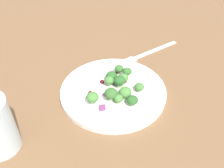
# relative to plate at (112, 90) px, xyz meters

# --- Properties ---
(ground_plane) EXTENTS (1.80, 1.80, 0.02)m
(ground_plane) POSITION_rel_plate_xyz_m (-0.02, 0.02, -0.02)
(ground_plane) COLOR brown
(plate) EXTENTS (0.23, 0.23, 0.02)m
(plate) POSITION_rel_plate_xyz_m (0.00, 0.00, 0.00)
(plate) COLOR white
(plate) RESTS_ON ground_plane
(dressing_pool) EXTENTS (0.14, 0.14, 0.00)m
(dressing_pool) POSITION_rel_plate_xyz_m (0.00, -0.00, 0.00)
(dressing_pool) COLOR white
(dressing_pool) RESTS_ON plate
(broccoli_floret_0) EXTENTS (0.02, 0.02, 0.02)m
(broccoli_floret_0) POSITION_rel_plate_xyz_m (0.05, -0.02, 0.02)
(broccoli_floret_0) COLOR #ADD18E
(broccoli_floret_0) RESTS_ON plate
(broccoli_floret_1) EXTENTS (0.03, 0.03, 0.03)m
(broccoli_floret_1) POSITION_rel_plate_xyz_m (-0.03, -0.02, 0.02)
(broccoli_floret_1) COLOR #8EB77A
(broccoli_floret_1) RESTS_ON plate
(broccoli_floret_2) EXTENTS (0.02, 0.02, 0.02)m
(broccoli_floret_2) POSITION_rel_plate_xyz_m (-0.05, -0.04, 0.02)
(broccoli_floret_2) COLOR #8EB77A
(broccoli_floret_2) RESTS_ON plate
(broccoli_floret_3) EXTENTS (0.02, 0.02, 0.02)m
(broccoli_floret_3) POSITION_rel_plate_xyz_m (-0.01, -0.06, 0.02)
(broccoli_floret_3) COLOR #9EC684
(broccoli_floret_3) RESTS_ON plate
(broccoli_floret_4) EXTENTS (0.02, 0.02, 0.02)m
(broccoli_floret_4) POSITION_rel_plate_xyz_m (0.04, -0.03, 0.02)
(broccoli_floret_4) COLOR #ADD18E
(broccoli_floret_4) RESTS_ON plate
(broccoli_floret_5) EXTENTS (0.03, 0.03, 0.03)m
(broccoli_floret_5) POSITION_rel_plate_xyz_m (-0.04, 0.04, 0.02)
(broccoli_floret_5) COLOR #9EC684
(broccoli_floret_5) RESTS_ON plate
(broccoli_floret_6) EXTENTS (0.03, 0.03, 0.03)m
(broccoli_floret_6) POSITION_rel_plate_xyz_m (0.01, -0.01, 0.02)
(broccoli_floret_6) COLOR #8EB77A
(broccoli_floret_6) RESTS_ON plate
(broccoli_floret_7) EXTENTS (0.02, 0.02, 0.02)m
(broccoli_floret_7) POSITION_rel_plate_xyz_m (-0.04, -0.01, 0.02)
(broccoli_floret_7) COLOR #9EC684
(broccoli_floret_7) RESTS_ON plate
(broccoli_floret_8) EXTENTS (0.02, 0.02, 0.02)m
(broccoli_floret_8) POSITION_rel_plate_xyz_m (0.02, -0.02, 0.02)
(broccoli_floret_8) COLOR #8EB77A
(broccoli_floret_8) RESTS_ON plate
(broccoli_floret_9) EXTENTS (0.02, 0.02, 0.02)m
(broccoli_floret_9) POSITION_rel_plate_xyz_m (0.01, 0.01, 0.02)
(broccoli_floret_9) COLOR #ADD18E
(broccoli_floret_9) RESTS_ON plate
(broccoli_floret_10) EXTENTS (0.03, 0.03, 0.03)m
(broccoli_floret_10) POSITION_rel_plate_xyz_m (0.03, 0.00, 0.02)
(broccoli_floret_10) COLOR #8EB77A
(broccoli_floret_10) RESTS_ON plate
(broccoli_floret_11) EXTENTS (0.03, 0.03, 0.03)m
(broccoli_floret_11) POSITION_rel_plate_xyz_m (-0.04, 0.01, 0.02)
(broccoli_floret_11) COLOR #ADD18E
(broccoli_floret_11) RESTS_ON plate
(cranberry_0) EXTENTS (0.01, 0.01, 0.01)m
(cranberry_0) POSITION_rel_plate_xyz_m (-0.02, 0.05, 0.01)
(cranberry_0) COLOR maroon
(cranberry_0) RESTS_ON plate
(cranberry_1) EXTENTS (0.01, 0.01, 0.01)m
(cranberry_1) POSITION_rel_plate_xyz_m (0.02, 0.02, 0.01)
(cranberry_1) COLOR #4C0A14
(cranberry_1) RESTS_ON plate
(cranberry_2) EXTENTS (0.01, 0.01, 0.01)m
(cranberry_2) POSITION_rel_plate_xyz_m (0.03, -0.00, 0.01)
(cranberry_2) COLOR maroon
(cranberry_2) RESTS_ON plate
(cranberry_3) EXTENTS (0.01, 0.01, 0.01)m
(cranberry_3) POSITION_rel_plate_xyz_m (0.05, -0.01, 0.01)
(cranberry_3) COLOR #4C0A14
(cranberry_3) RESTS_ON plate
(cranberry_4) EXTENTS (0.01, 0.01, 0.01)m
(cranberry_4) POSITION_rel_plate_xyz_m (0.02, -0.03, 0.01)
(cranberry_4) COLOR maroon
(cranberry_4) RESTS_ON plate
(onion_bit_0) EXTENTS (0.01, 0.01, 0.00)m
(onion_bit_0) POSITION_rel_plate_xyz_m (-0.02, 0.02, 0.01)
(onion_bit_0) COLOR #934C84
(onion_bit_0) RESTS_ON plate
(onion_bit_1) EXTENTS (0.01, 0.01, 0.01)m
(onion_bit_1) POSITION_rel_plate_xyz_m (0.04, -0.00, 0.01)
(onion_bit_1) COLOR #934C84
(onion_bit_1) RESTS_ON plate
(onion_bit_2) EXTENTS (0.01, 0.01, 0.01)m
(onion_bit_2) POSITION_rel_plate_xyz_m (-0.06, 0.02, 0.01)
(onion_bit_2) COLOR #843D75
(onion_bit_2) RESTS_ON plate
(fork) EXTENTS (0.11, 0.17, 0.01)m
(fork) POSITION_rel_plate_xyz_m (0.16, -0.10, -0.01)
(fork) COLOR silver
(fork) RESTS_ON ground_plane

